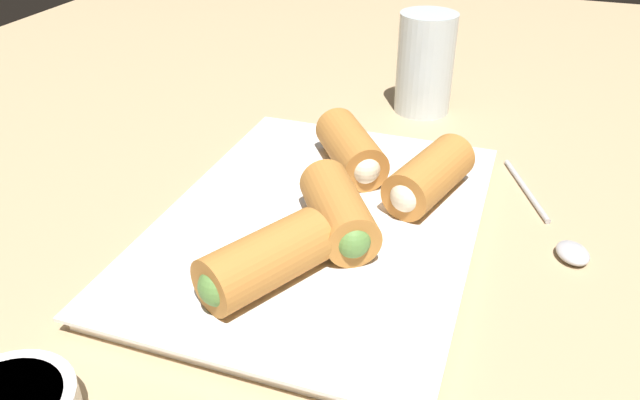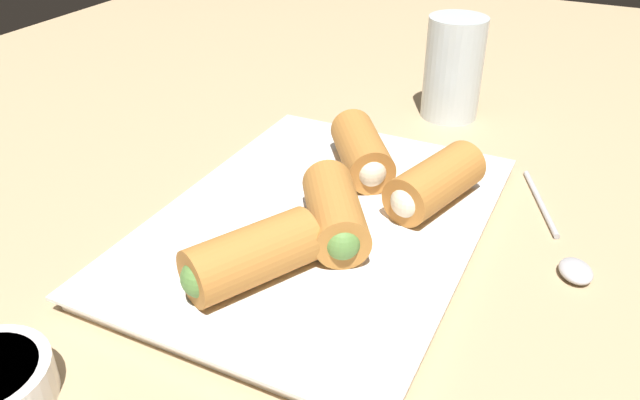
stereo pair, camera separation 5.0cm
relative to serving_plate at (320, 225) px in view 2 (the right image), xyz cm
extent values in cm
cube|color=tan|center=(1.39, 0.69, -1.76)|extent=(180.00, 140.00, 2.00)
cube|color=white|center=(0.00, 0.00, -0.16)|extent=(33.21, 23.98, 1.20)
cube|color=white|center=(0.00, 0.00, 0.59)|extent=(34.54, 24.94, 0.30)
cylinder|color=#B77533|center=(8.98, 0.17, 2.82)|extent=(10.07, 8.76, 4.16)
sphere|color=beige|center=(5.65, -2.15, 2.82)|extent=(2.70, 2.70, 2.70)
cylinder|color=#B77533|center=(-1.64, -2.06, 2.82)|extent=(10.13, 8.57, 4.16)
sphere|color=#56843D|center=(-5.05, -4.26, 2.82)|extent=(2.70, 2.70, 2.70)
cylinder|color=#B77533|center=(-9.36, 0.53, 2.82)|extent=(10.23, 8.06, 4.16)
sphere|color=#56843D|center=(-12.95, 2.42, 2.82)|extent=(2.70, 2.70, 2.70)
cylinder|color=#B77533|center=(6.20, -7.71, 2.82)|extent=(10.16, 6.60, 4.16)
sphere|color=beige|center=(2.30, -6.58, 2.82)|extent=(2.70, 2.70, 2.70)
cylinder|color=#B2B2B7|center=(12.60, -15.74, -0.51)|extent=(10.19, 4.73, 0.50)
ellipsoid|color=#B2B2B7|center=(3.11, -19.80, -0.22)|extent=(3.84, 3.46, 1.09)
cylinder|color=silver|center=(28.34, -2.76, 4.94)|extent=(6.48, 6.48, 11.40)
camera|label=1|loc=(-40.53, -14.24, 28.51)|focal=35.00mm
camera|label=2|loc=(-38.59, -18.87, 28.51)|focal=35.00mm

